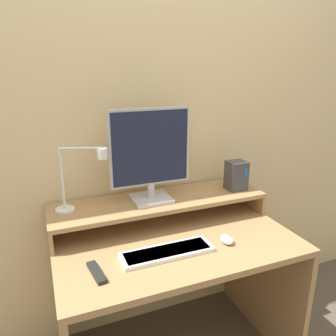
{
  "coord_description": "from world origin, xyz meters",
  "views": [
    {
      "loc": [
        -0.55,
        -0.93,
        1.5
      ],
      "look_at": [
        -0.02,
        0.38,
        1.06
      ],
      "focal_mm": 35.0,
      "sensor_mm": 36.0,
      "label": 1
    }
  ],
  "objects_px": {
    "desk_lamp": "(82,176)",
    "keyboard": "(167,252)",
    "monitor": "(150,154)",
    "remote_control": "(97,272)",
    "mouse": "(227,240)",
    "router_dock": "(236,175)"
  },
  "relations": [
    {
      "from": "desk_lamp",
      "to": "keyboard",
      "type": "bearing_deg",
      "value": -47.17
    },
    {
      "from": "keyboard",
      "to": "remote_control",
      "type": "relative_size",
      "value": 2.63
    },
    {
      "from": "desk_lamp",
      "to": "monitor",
      "type": "bearing_deg",
      "value": -0.66
    },
    {
      "from": "monitor",
      "to": "remote_control",
      "type": "distance_m",
      "value": 0.61
    },
    {
      "from": "monitor",
      "to": "remote_control",
      "type": "xyz_separation_m",
      "value": [
        -0.35,
        -0.35,
        -0.36
      ]
    },
    {
      "from": "monitor",
      "to": "remote_control",
      "type": "relative_size",
      "value": 3.03
    },
    {
      "from": "mouse",
      "to": "remote_control",
      "type": "relative_size",
      "value": 0.5
    },
    {
      "from": "desk_lamp",
      "to": "router_dock",
      "type": "bearing_deg",
      "value": -2.04
    },
    {
      "from": "monitor",
      "to": "keyboard",
      "type": "xyz_separation_m",
      "value": [
        -0.04,
        -0.32,
        -0.36
      ]
    },
    {
      "from": "router_dock",
      "to": "remote_control",
      "type": "height_order",
      "value": "router_dock"
    },
    {
      "from": "keyboard",
      "to": "remote_control",
      "type": "distance_m",
      "value": 0.31
    },
    {
      "from": "router_dock",
      "to": "remote_control",
      "type": "distance_m",
      "value": 0.92
    },
    {
      "from": "mouse",
      "to": "desk_lamp",
      "type": "bearing_deg",
      "value": 150.1
    },
    {
      "from": "keyboard",
      "to": "remote_control",
      "type": "height_order",
      "value": "keyboard"
    },
    {
      "from": "keyboard",
      "to": "mouse",
      "type": "relative_size",
      "value": 5.28
    },
    {
      "from": "monitor",
      "to": "keyboard",
      "type": "height_order",
      "value": "monitor"
    },
    {
      "from": "monitor",
      "to": "desk_lamp",
      "type": "bearing_deg",
      "value": 179.34
    },
    {
      "from": "mouse",
      "to": "keyboard",
      "type": "bearing_deg",
      "value": 176.79
    },
    {
      "from": "remote_control",
      "to": "desk_lamp",
      "type": "bearing_deg",
      "value": 87.91
    },
    {
      "from": "monitor",
      "to": "desk_lamp",
      "type": "relative_size",
      "value": 1.51
    },
    {
      "from": "desk_lamp",
      "to": "mouse",
      "type": "distance_m",
      "value": 0.73
    },
    {
      "from": "remote_control",
      "to": "mouse",
      "type": "bearing_deg",
      "value": 1.2
    }
  ]
}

